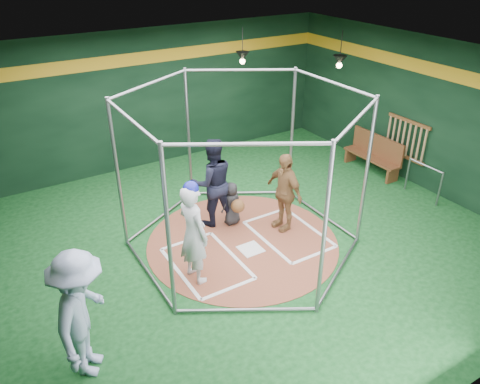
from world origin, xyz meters
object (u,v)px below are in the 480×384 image
batter_figure (193,232)px  umpire (212,182)px  dugout_bench (374,153)px  visitor_leopard (284,192)px

batter_figure → umpire: size_ratio=1.01×
batter_figure → dugout_bench: batter_figure is taller
dugout_bench → umpire: bearing=-178.9°
visitor_leopard → dugout_bench: 3.77m
visitor_leopard → umpire: 1.47m
batter_figure → umpire: 1.87m
batter_figure → visitor_leopard: bearing=13.4°
batter_figure → umpire: bearing=51.7°
batter_figure → visitor_leopard: size_ratio=1.15×
batter_figure → dugout_bench: bearing=14.7°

